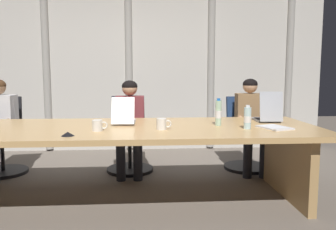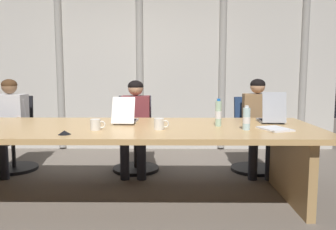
% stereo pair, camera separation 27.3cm
% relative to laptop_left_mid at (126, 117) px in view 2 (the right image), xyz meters
% --- Properties ---
extents(ground_plane, '(12.71, 12.71, 0.00)m').
position_rel_laptop_left_mid_xyz_m(ground_plane, '(0.00, -0.26, -0.80)').
color(ground_plane, '#6B6056').
extents(conference_table, '(3.83, 1.33, 0.74)m').
position_rel_laptop_left_mid_xyz_m(conference_table, '(0.00, -0.26, -0.20)').
color(conference_table, tan).
rests_on(conference_table, ground_plane).
extents(curtain_backdrop, '(6.36, 0.17, 2.96)m').
position_rel_laptop_left_mid_xyz_m(curtain_backdrop, '(0.00, 2.12, 0.68)').
color(curtain_backdrop, beige).
rests_on(curtain_backdrop, ground_plane).
extents(laptop_left_mid, '(0.24, 0.44, 0.28)m').
position_rel_laptop_left_mid_xyz_m(laptop_left_mid, '(0.00, 0.00, 0.00)').
color(laptop_left_mid, beige).
rests_on(laptop_left_mid, conference_table).
extents(laptop_center, '(0.27, 0.41, 0.33)m').
position_rel_laptop_left_mid_xyz_m(laptop_center, '(1.55, 0.03, 0.01)').
color(laptop_center, '#A8ADB7').
rests_on(laptop_center, conference_table).
extents(office_chair_left_end, '(0.60, 0.61, 0.96)m').
position_rel_laptop_left_mid_xyz_m(office_chair_left_end, '(-1.59, 0.84, -0.44)').
color(office_chair_left_end, black).
rests_on(office_chair_left_end, ground_plane).
extents(office_chair_left_mid, '(0.60, 0.60, 0.96)m').
position_rel_laptop_left_mid_xyz_m(office_chair_left_mid, '(0.02, 0.84, -0.43)').
color(office_chair_left_mid, '#2D2D38').
rests_on(office_chair_left_mid, ground_plane).
extents(office_chair_center, '(0.60, 0.60, 0.95)m').
position_rel_laptop_left_mid_xyz_m(office_chair_center, '(1.56, 0.84, -0.44)').
color(office_chair_center, navy).
rests_on(office_chair_center, ground_plane).
extents(person_left_end, '(0.43, 0.57, 1.19)m').
position_rel_laptop_left_mid_xyz_m(person_left_end, '(-1.59, 0.69, -0.12)').
color(person_left_end, silver).
rests_on(person_left_end, ground_plane).
extents(person_left_mid, '(0.36, 0.55, 1.17)m').
position_rel_laptop_left_mid_xyz_m(person_left_mid, '(0.03, 0.68, -0.13)').
color(person_left_mid, brown).
rests_on(person_left_mid, ground_plane).
extents(person_center, '(0.38, 0.56, 1.19)m').
position_rel_laptop_left_mid_xyz_m(person_center, '(1.57, 0.68, -0.12)').
color(person_center, olive).
rests_on(person_center, ground_plane).
extents(water_bottle_primary, '(0.07, 0.07, 0.23)m').
position_rel_laptop_left_mid_xyz_m(water_bottle_primary, '(1.18, -0.46, 0.05)').
color(water_bottle_primary, silver).
rests_on(water_bottle_primary, conference_table).
extents(water_bottle_secondary, '(0.06, 0.06, 0.27)m').
position_rel_laptop_left_mid_xyz_m(water_bottle_secondary, '(0.95, -0.24, 0.07)').
color(water_bottle_secondary, '#ADD1B2').
rests_on(water_bottle_secondary, conference_table).
extents(coffee_mug_near, '(0.14, 0.09, 0.10)m').
position_rel_laptop_left_mid_xyz_m(coffee_mug_near, '(-0.21, -0.48, -0.00)').
color(coffee_mug_near, white).
rests_on(coffee_mug_near, conference_table).
extents(coffee_mug_far, '(0.14, 0.09, 0.10)m').
position_rel_laptop_left_mid_xyz_m(coffee_mug_far, '(0.37, -0.44, -0.00)').
color(coffee_mug_far, white).
rests_on(coffee_mug_far, conference_table).
extents(conference_mic_left_side, '(0.11, 0.11, 0.03)m').
position_rel_laptop_left_mid_xyz_m(conference_mic_left_side, '(-0.43, -0.72, -0.04)').
color(conference_mic_left_side, black).
rests_on(conference_mic_left_side, conference_table).
extents(spiral_notepad, '(0.31, 0.36, 0.03)m').
position_rel_laptop_left_mid_xyz_m(spiral_notepad, '(1.45, -0.45, -0.05)').
color(spiral_notepad, silver).
rests_on(spiral_notepad, conference_table).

